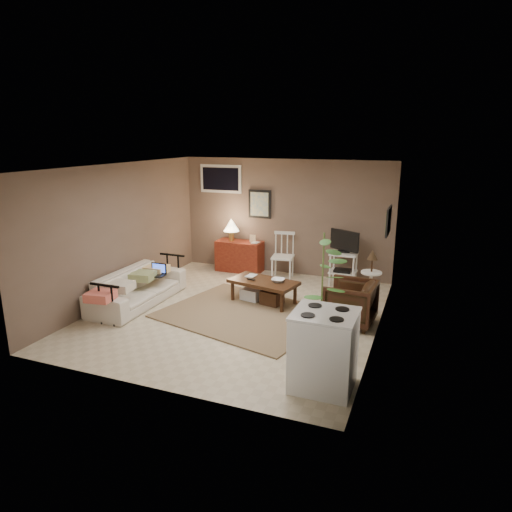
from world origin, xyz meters
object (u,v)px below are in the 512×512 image
at_px(sofa, 137,282).
at_px(potted_plant, 322,287).
at_px(armchair, 350,300).
at_px(red_console, 239,253).
at_px(side_table, 371,271).
at_px(spindle_chair, 283,257).
at_px(coffee_table, 263,290).
at_px(tv_stand, 344,256).
at_px(stove, 324,350).

xyz_separation_m(sofa, potted_plant, (3.38, -0.52, 0.49)).
height_order(armchair, potted_plant, potted_plant).
relative_size(red_console, side_table, 1.19).
relative_size(spindle_chair, potted_plant, 0.57).
xyz_separation_m(coffee_table, armchair, (1.57, -0.34, 0.13)).
xyz_separation_m(sofa, tv_stand, (3.14, 2.33, 0.19)).
xyz_separation_m(spindle_chair, armchair, (1.71, -1.87, -0.06)).
xyz_separation_m(spindle_chair, stove, (1.75, -3.86, 0.03)).
distance_m(sofa, spindle_chair, 3.01).
distance_m(red_console, spindle_chair, 1.05).
height_order(sofa, potted_plant, potted_plant).
xyz_separation_m(coffee_table, stove, (1.61, -2.33, 0.22)).
distance_m(coffee_table, sofa, 2.19).
distance_m(tv_stand, potted_plant, 2.87).
bearing_deg(stove, coffee_table, 124.75).
bearing_deg(tv_stand, side_table, -53.06).
bearing_deg(side_table, spindle_chair, 155.36).
height_order(tv_stand, armchair, tv_stand).
relative_size(coffee_table, tv_stand, 1.16).
height_order(red_console, armchair, red_console).
xyz_separation_m(tv_stand, stove, (0.51, -3.85, -0.11)).
distance_m(spindle_chair, stove, 4.24).
xyz_separation_m(sofa, red_console, (0.86, 2.46, 0.01)).
xyz_separation_m(armchair, stove, (0.05, -1.99, 0.09)).
distance_m(sofa, armchair, 3.63).
relative_size(red_console, spindle_chair, 1.21).
height_order(spindle_chair, tv_stand, tv_stand).
relative_size(coffee_table, armchair, 1.68).
height_order(sofa, stove, stove).
distance_m(side_table, armchair, 1.05).
height_order(potted_plant, stove, potted_plant).
bearing_deg(sofa, armchair, -82.72).
bearing_deg(side_table, tv_stand, 126.94).
distance_m(sofa, tv_stand, 3.91).
bearing_deg(armchair, tv_stand, -161.99).
bearing_deg(potted_plant, coffee_table, 135.45).
bearing_deg(armchair, sofa, -78.65).
bearing_deg(spindle_chair, side_table, -24.64).
height_order(red_console, tv_stand, red_console).
distance_m(sofa, side_table, 4.07).
height_order(coffee_table, armchair, armchair).
bearing_deg(stove, spindle_chair, 114.42).
bearing_deg(sofa, spindle_chair, -39.08).
bearing_deg(potted_plant, tv_stand, 94.73).
bearing_deg(tv_stand, sofa, -143.49).
relative_size(potted_plant, stove, 1.76).
distance_m(tv_stand, side_table, 1.07).
bearing_deg(coffee_table, side_table, 20.87).
bearing_deg(stove, armchair, 91.30).
relative_size(tv_stand, side_table, 1.14).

